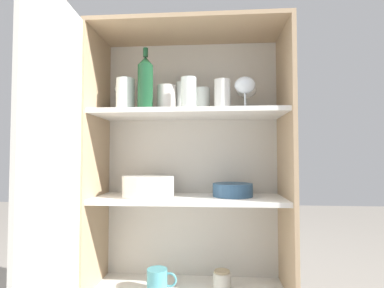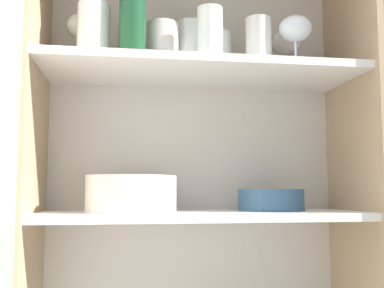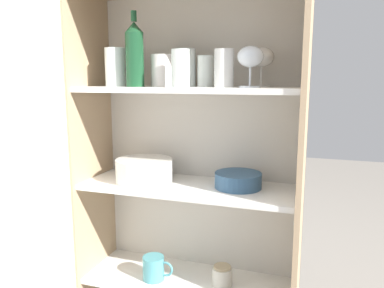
# 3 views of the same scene
# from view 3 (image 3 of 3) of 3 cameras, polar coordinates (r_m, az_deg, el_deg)

# --- Properties ---
(cupboard_back_panel) EXTENTS (0.85, 0.02, 1.37)m
(cupboard_back_panel) POSITION_cam_3_polar(r_m,az_deg,el_deg) (1.58, 1.17, -3.30)
(cupboard_back_panel) COLOR silver
(cupboard_back_panel) RESTS_ON ground_plane
(cupboard_side_left) EXTENTS (0.02, 0.32, 1.37)m
(cupboard_side_left) POSITION_cam_3_polar(r_m,az_deg,el_deg) (1.62, -14.76, -3.26)
(cupboard_side_left) COLOR tan
(cupboard_side_left) RESTS_ON ground_plane
(cupboard_side_right) EXTENTS (0.02, 0.32, 1.37)m
(cupboard_side_right) POSITION_cam_3_polar(r_m,az_deg,el_deg) (1.36, 16.26, -5.83)
(cupboard_side_right) COLOR tan
(cupboard_side_right) RESTS_ON ground_plane
(shelf_board_lower) EXTENTS (0.82, 0.28, 0.02)m
(shelf_board_lower) POSITION_cam_3_polar(r_m,az_deg,el_deg) (1.61, -0.62, -20.15)
(shelf_board_lower) COLOR white
(shelf_board_middle) EXTENTS (0.82, 0.28, 0.02)m
(shelf_board_middle) POSITION_cam_3_polar(r_m,az_deg,el_deg) (1.45, -0.65, -6.61)
(shelf_board_middle) COLOR white
(shelf_board_upper) EXTENTS (0.82, 0.28, 0.02)m
(shelf_board_upper) POSITION_cam_3_polar(r_m,az_deg,el_deg) (1.39, -0.68, 8.29)
(shelf_board_upper) COLOR white
(cupboard_door) EXTENTS (0.04, 0.43, 1.37)m
(cupboard_door) POSITION_cam_3_polar(r_m,az_deg,el_deg) (1.34, -23.44, -6.58)
(cupboard_door) COLOR silver
(cupboard_door) RESTS_ON ground_plane
(tumbler_glass_0) EXTENTS (0.08, 0.08, 0.12)m
(tumbler_glass_0) POSITION_cam_3_polar(r_m,az_deg,el_deg) (1.44, -4.59, 11.08)
(tumbler_glass_0) COLOR silver
(tumbler_glass_0) RESTS_ON shelf_board_upper
(tumbler_glass_1) EXTENTS (0.08, 0.08, 0.14)m
(tumbler_glass_1) POSITION_cam_3_polar(r_m,az_deg,el_deg) (1.48, -11.52, 11.37)
(tumbler_glass_1) COLOR white
(tumbler_glass_1) RESTS_ON shelf_board_upper
(tumbler_glass_2) EXTENTS (0.08, 0.08, 0.14)m
(tumbler_glass_2) POSITION_cam_3_polar(r_m,az_deg,el_deg) (1.44, -1.02, 11.54)
(tumbler_glass_2) COLOR white
(tumbler_glass_2) RESTS_ON shelf_board_upper
(tumbler_glass_3) EXTENTS (0.07, 0.07, 0.13)m
(tumbler_glass_3) POSITION_cam_3_polar(r_m,az_deg,el_deg) (1.32, 4.90, 11.43)
(tumbler_glass_3) COLOR white
(tumbler_glass_3) RESTS_ON shelf_board_upper
(tumbler_glass_4) EXTENTS (0.06, 0.06, 0.13)m
(tumbler_glass_4) POSITION_cam_3_polar(r_m,az_deg,el_deg) (1.31, -1.76, 11.43)
(tumbler_glass_4) COLOR white
(tumbler_glass_4) RESTS_ON shelf_board_upper
(tumbler_glass_5) EXTENTS (0.07, 0.07, 0.11)m
(tumbler_glass_5) POSITION_cam_3_polar(r_m,az_deg,el_deg) (1.41, 2.17, 11.02)
(tumbler_glass_5) COLOR white
(tumbler_glass_5) RESTS_ON shelf_board_upper
(wine_glass_0) EXTENTS (0.09, 0.09, 0.16)m
(wine_glass_0) POSITION_cam_3_polar(r_m,az_deg,el_deg) (1.58, -11.08, 12.80)
(wine_glass_0) COLOR white
(wine_glass_0) RESTS_ON shelf_board_upper
(wine_glass_1) EXTENTS (0.09, 0.09, 0.14)m
(wine_glass_1) POSITION_cam_3_polar(r_m,az_deg,el_deg) (1.39, 10.53, 12.67)
(wine_glass_1) COLOR white
(wine_glass_1) RESTS_ON shelf_board_upper
(wine_glass_2) EXTENTS (0.09, 0.09, 0.14)m
(wine_glass_2) POSITION_cam_3_polar(r_m,az_deg,el_deg) (1.28, 8.90, 12.77)
(wine_glass_2) COLOR white
(wine_glass_2) RESTS_ON shelf_board_upper
(wine_bottle) EXTENTS (0.07, 0.07, 0.27)m
(wine_bottle) POSITION_cam_3_polar(r_m,az_deg,el_deg) (1.41, -8.73, 13.39)
(wine_bottle) COLOR #194728
(wine_bottle) RESTS_ON shelf_board_upper
(plate_stack_white) EXTENTS (0.23, 0.23, 0.09)m
(plate_stack_white) POSITION_cam_3_polar(r_m,az_deg,el_deg) (1.50, -7.27, -3.99)
(plate_stack_white) COLOR silver
(plate_stack_white) RESTS_ON shelf_board_middle
(mixing_bowl_large) EXTENTS (0.18, 0.18, 0.06)m
(mixing_bowl_large) POSITION_cam_3_polar(r_m,az_deg,el_deg) (1.42, 7.04, -5.38)
(mixing_bowl_large) COLOR #33567A
(mixing_bowl_large) RESTS_ON shelf_board_middle
(coffee_mug_primary) EXTENTS (0.13, 0.09, 0.10)m
(coffee_mug_primary) POSITION_cam_3_polar(r_m,az_deg,el_deg) (1.59, -5.80, -18.28)
(coffee_mug_primary) COLOR teal
(coffee_mug_primary) RESTS_ON shelf_board_lower
(storage_jar) EXTENTS (0.08, 0.08, 0.08)m
(storage_jar) POSITION_cam_3_polar(r_m,az_deg,el_deg) (1.55, 4.62, -19.39)
(storage_jar) COLOR beige
(storage_jar) RESTS_ON shelf_board_lower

